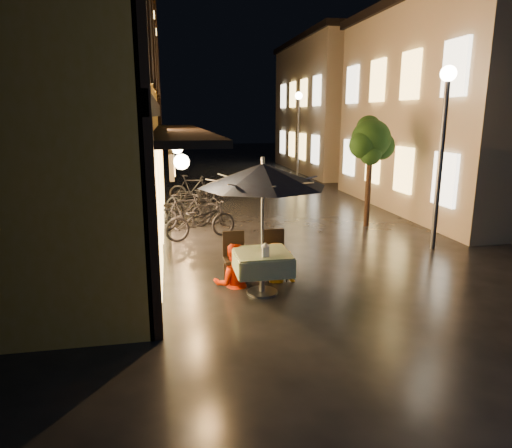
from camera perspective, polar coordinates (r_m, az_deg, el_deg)
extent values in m
plane|color=black|center=(8.84, 11.23, -7.68)|extent=(90.00, 90.00, 0.00)
cube|color=#C08828|center=(11.90, -23.97, 14.02)|extent=(4.50, 11.00, 7.00)
cube|color=black|center=(11.63, -12.55, 13.88)|extent=(0.12, 11.00, 0.35)
cube|color=black|center=(11.63, -9.55, 11.30)|extent=(1.20, 10.50, 0.12)
cube|color=#FFCB66|center=(8.25, -13.47, 23.24)|extent=(0.10, 0.90, 1.50)
cube|color=#FFCB66|center=(10.72, -12.90, 20.91)|extent=(0.10, 0.90, 1.50)
cube|color=#FFCB66|center=(13.20, -12.55, 19.45)|extent=(0.10, 0.90, 1.50)
cube|color=#FFCB66|center=(15.69, -12.31, 18.45)|extent=(0.10, 0.90, 1.50)
cube|color=#FFCB66|center=(8.31, -12.28, 0.99)|extent=(0.10, 2.20, 2.40)
cube|color=#FFCB66|center=(11.75, -11.94, 4.60)|extent=(0.10, 2.20, 2.40)
cube|color=#FFCB66|center=(15.22, -11.75, 6.56)|extent=(0.10, 2.20, 2.40)
cube|color=#A19680|center=(17.71, 26.99, 12.35)|extent=(7.00, 9.00, 6.50)
cube|color=black|center=(18.06, 28.23, 23.14)|extent=(7.30, 9.30, 0.30)
cube|color=#FFCB66|center=(13.07, 22.52, 5.17)|extent=(0.10, 1.00, 1.40)
cube|color=#FFCB66|center=(13.02, 23.67, 17.44)|extent=(0.10, 1.00, 1.40)
cube|color=#FFCB66|center=(14.94, 17.94, 6.46)|extent=(0.10, 1.00, 1.40)
cube|color=#FFCB66|center=(14.90, 18.75, 17.19)|extent=(0.10, 1.00, 1.40)
cube|color=#FFCB66|center=(16.89, 14.38, 7.42)|extent=(0.10, 1.00, 1.40)
cube|color=#FFCB66|center=(16.85, 14.95, 16.92)|extent=(0.10, 1.00, 1.40)
cube|color=#FFCB66|center=(18.90, 11.56, 8.16)|extent=(0.10, 1.00, 1.40)
cube|color=#FFCB66|center=(18.86, 11.97, 16.66)|extent=(0.10, 1.00, 1.40)
cube|color=#A19680|center=(27.76, 12.20, 13.86)|extent=(7.00, 10.00, 7.00)
cube|color=black|center=(28.05, 12.59, 21.33)|extent=(7.30, 10.30, 0.30)
cube|color=#FFCB66|center=(23.02, 7.39, 9.21)|extent=(0.10, 1.00, 1.40)
cube|color=#FFCB66|center=(22.99, 7.61, 16.19)|extent=(0.10, 1.00, 1.40)
cube|color=#FFCB66|center=(25.11, 5.82, 9.60)|extent=(0.10, 1.00, 1.40)
cube|color=#FFCB66|center=(25.09, 5.97, 15.99)|extent=(0.10, 1.00, 1.40)
cube|color=#FFCB66|center=(27.23, 4.48, 9.92)|extent=(0.10, 1.00, 1.40)
cube|color=#FFCB66|center=(27.20, 4.60, 15.81)|extent=(0.10, 1.00, 1.40)
cube|color=#FFCB66|center=(29.35, 3.34, 10.19)|extent=(0.10, 1.00, 1.40)
cube|color=#FFCB66|center=(29.33, 3.42, 15.65)|extent=(0.10, 1.00, 1.40)
cylinder|color=black|center=(13.50, 13.83, 4.32)|extent=(0.16, 0.16, 2.20)
sphere|color=black|center=(13.36, 14.17, 10.26)|extent=(1.10, 1.10, 1.10)
sphere|color=black|center=(13.61, 15.30, 9.40)|extent=(0.80, 0.80, 0.80)
sphere|color=black|center=(13.11, 13.20, 9.60)|extent=(0.76, 0.76, 0.76)
sphere|color=black|center=(13.65, 13.90, 11.59)|extent=(0.70, 0.70, 0.70)
sphere|color=black|center=(13.12, 14.13, 8.46)|extent=(0.60, 0.60, 0.60)
cylinder|color=#59595E|center=(11.50, 22.00, 6.74)|extent=(0.12, 0.12, 4.00)
sphere|color=#FFEBC2|center=(11.48, 22.93, 16.94)|extent=(0.36, 0.36, 0.36)
cylinder|color=#59595E|center=(22.52, 5.25, 10.45)|extent=(0.12, 0.12, 4.00)
sphere|color=#FFEBC2|center=(22.51, 5.37, 15.67)|extent=(0.36, 0.36, 0.36)
cylinder|color=#59595E|center=(8.25, 0.79, -6.30)|extent=(0.10, 0.10, 0.72)
cylinder|color=#59595E|center=(8.37, 0.78, -8.49)|extent=(0.56, 0.56, 0.04)
cube|color=#326136|center=(8.13, 0.79, -3.71)|extent=(0.95, 0.95, 0.06)
cube|color=#326136|center=(8.28, 4.02, -4.61)|extent=(0.04, 0.95, 0.33)
cube|color=#326136|center=(8.10, -2.51, -5.01)|extent=(0.04, 0.95, 0.33)
cube|color=#326136|center=(8.62, 0.16, -3.84)|extent=(0.95, 0.04, 0.33)
cube|color=#326136|center=(7.74, 1.50, -5.89)|extent=(0.95, 0.04, 0.33)
cylinder|color=#59595E|center=(8.02, 0.80, -0.98)|extent=(0.05, 0.05, 2.30)
cone|color=black|center=(7.83, 0.83, 6.13)|extent=(2.24, 2.24, 0.40)
cylinder|color=#59595E|center=(7.80, 0.83, 7.95)|extent=(0.06, 0.06, 0.12)
cube|color=black|center=(8.76, -2.64, -4.50)|extent=(0.42, 0.42, 0.05)
cube|color=black|center=(8.87, -2.83, -2.59)|extent=(0.42, 0.04, 0.55)
cylinder|color=black|center=(8.65, -3.64, -6.40)|extent=(0.04, 0.04, 0.43)
cylinder|color=black|center=(8.70, -1.27, -6.26)|extent=(0.04, 0.04, 0.43)
cylinder|color=black|center=(8.99, -3.93, -5.63)|extent=(0.04, 0.04, 0.43)
cylinder|color=black|center=(9.03, -1.65, -5.51)|extent=(0.04, 0.04, 0.43)
cube|color=black|center=(8.91, 2.47, -4.20)|extent=(0.42, 0.42, 0.05)
cube|color=black|center=(9.01, 2.21, -2.33)|extent=(0.42, 0.04, 0.55)
cylinder|color=black|center=(8.78, 1.58, -6.08)|extent=(0.04, 0.04, 0.43)
cylinder|color=black|center=(8.86, 3.87, -5.92)|extent=(0.04, 0.04, 0.43)
cylinder|color=black|center=(9.11, 1.09, -5.34)|extent=(0.04, 0.04, 0.43)
cylinder|color=black|center=(9.19, 3.30, -5.20)|extent=(0.04, 0.04, 0.43)
cube|color=white|center=(7.84, 1.19, -3.43)|extent=(0.11, 0.11, 0.18)
cube|color=#FFD88C|center=(7.85, 1.19, -3.50)|extent=(0.07, 0.07, 0.12)
cone|color=white|center=(7.81, 1.19, -2.56)|extent=(0.16, 0.16, 0.07)
imported|color=red|center=(8.53, -2.89, -2.59)|extent=(0.79, 0.63, 1.58)
imported|color=orange|center=(8.77, 2.59, -2.56)|extent=(1.04, 0.73, 1.46)
imported|color=black|center=(11.89, -6.95, 0.49)|extent=(2.03, 1.20, 1.01)
imported|color=black|center=(13.03, -8.96, 1.56)|extent=(1.74, 0.94, 1.01)
imported|color=black|center=(13.55, -8.17, 2.03)|extent=(1.99, 0.95, 1.00)
imported|color=black|center=(14.28, -8.38, 2.43)|extent=(1.58, 0.94, 0.91)
imported|color=black|center=(15.17, -8.31, 2.89)|extent=(1.65, 1.00, 0.82)
imported|color=black|center=(16.97, -7.97, 4.38)|extent=(1.76, 0.68, 1.03)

